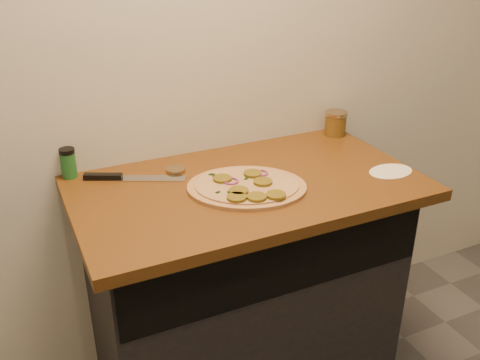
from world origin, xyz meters
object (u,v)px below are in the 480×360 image
pizza (247,186)px  salsa_jar (336,123)px  chefs_knife (125,178)px  spice_shaker (68,163)px

pizza → salsa_jar: size_ratio=5.16×
pizza → salsa_jar: bearing=28.7°
salsa_jar → chefs_knife: bearing=-176.4°
pizza → spice_shaker: (-0.52, 0.35, 0.04)m
pizza → spice_shaker: 0.63m
spice_shaker → pizza: bearing=-33.8°
chefs_knife → salsa_jar: 0.92m
chefs_knife → spice_shaker: spice_shaker is taller
pizza → chefs_knife: (-0.35, 0.25, -0.00)m
spice_shaker → chefs_knife: bearing=-30.4°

